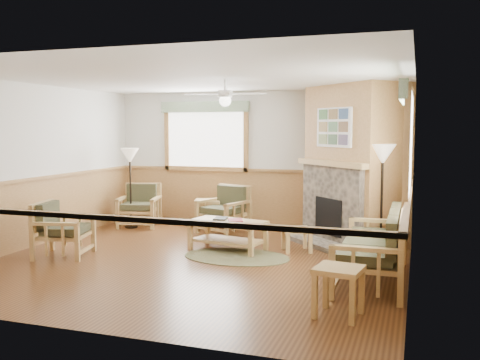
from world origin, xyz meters
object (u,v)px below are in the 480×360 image
(sofa, at_px, (373,245))
(end_table_chairs, at_px, (208,214))
(armchair_back_left, at_px, (139,205))
(footstool, at_px, (297,240))
(floor_lamp_left, at_px, (131,188))
(armchair_left, at_px, (64,229))
(floor_lamp_right, at_px, (382,199))
(armchair_back_right, at_px, (223,209))
(coffee_table, at_px, (228,235))
(end_table_sofa, at_px, (339,292))

(sofa, bearing_deg, end_table_chairs, -129.12)
(sofa, height_order, armchair_back_left, sofa)
(sofa, bearing_deg, footstool, -135.55)
(armchair_back_left, bearing_deg, end_table_chairs, -2.96)
(sofa, bearing_deg, floor_lamp_left, -115.42)
(armchair_left, height_order, floor_lamp_right, floor_lamp_right)
(armchair_back_right, bearing_deg, coffee_table, -48.05)
(armchair_back_left, relative_size, armchair_left, 1.00)
(armchair_left, relative_size, coffee_table, 0.70)
(armchair_back_right, bearing_deg, end_table_chairs, 162.30)
(armchair_back_left, xyz_separation_m, floor_lamp_right, (4.76, -0.90, 0.44))
(sofa, relative_size, end_table_chairs, 3.60)
(armchair_back_right, bearing_deg, floor_lamp_right, 2.84)
(end_table_chairs, height_order, end_table_sofa, end_table_chairs)
(end_table_sofa, bearing_deg, armchair_back_right, 124.98)
(armchair_back_left, bearing_deg, end_table_sofa, -55.51)
(sofa, distance_m, footstool, 1.84)
(coffee_table, xyz_separation_m, end_table_chairs, (-1.03, 1.69, 0.04))
(footstool, relative_size, floor_lamp_left, 0.27)
(armchair_back_left, distance_m, floor_lamp_left, 0.42)
(sofa, xyz_separation_m, armchair_back_left, (-4.76, 2.45, -0.04))
(floor_lamp_right, bearing_deg, armchair_back_left, 169.26)
(sofa, bearing_deg, end_table_sofa, -8.87)
(armchair_back_right, bearing_deg, armchair_left, -104.45)
(end_table_chairs, bearing_deg, armchair_back_right, -36.66)
(end_table_chairs, bearing_deg, armchair_left, -113.10)
(footstool, xyz_separation_m, floor_lamp_right, (1.29, 0.25, 0.68))
(sofa, relative_size, end_table_sofa, 3.83)
(armchair_left, relative_size, floor_lamp_left, 0.53)
(footstool, xyz_separation_m, floor_lamp_left, (-3.57, 0.98, 0.60))
(floor_lamp_right, bearing_deg, coffee_table, -167.99)
(armchair_back_left, distance_m, end_table_sofa, 6.00)
(footstool, distance_m, floor_lamp_left, 3.75)
(sofa, height_order, armchair_back_right, sofa)
(coffee_table, xyz_separation_m, footstool, (1.08, 0.25, -0.05))
(armchair_back_left, height_order, armchair_left, armchair_back_left)
(armchair_back_right, height_order, coffee_table, armchair_back_right)
(floor_lamp_right, bearing_deg, end_table_sofa, -94.38)
(floor_lamp_right, bearing_deg, footstool, -169.05)
(footstool, bearing_deg, armchair_left, -156.55)
(armchair_back_left, relative_size, footstool, 1.94)
(armchair_back_right, bearing_deg, sofa, -20.24)
(sofa, relative_size, coffee_table, 1.67)
(sofa, distance_m, coffee_table, 2.59)
(armchair_back_right, height_order, end_table_sofa, armchair_back_right)
(end_table_chairs, distance_m, footstool, 2.55)
(sofa, xyz_separation_m, end_table_chairs, (-3.39, 2.73, -0.18))
(armchair_back_left, height_order, floor_lamp_right, floor_lamp_right)
(armchair_left, xyz_separation_m, floor_lamp_left, (-0.23, 2.43, 0.37))
(floor_lamp_left, distance_m, floor_lamp_right, 4.91)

